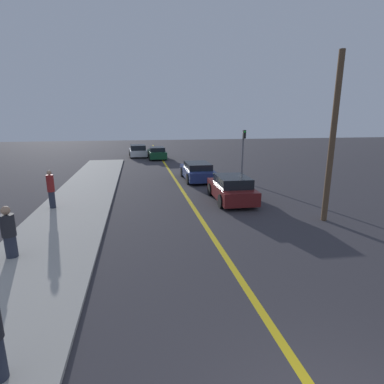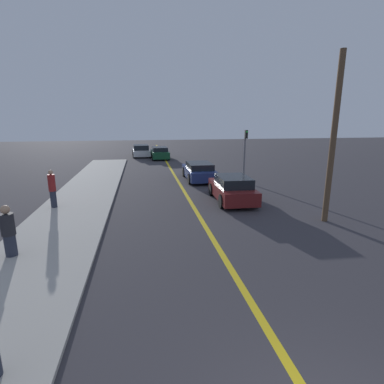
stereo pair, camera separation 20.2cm
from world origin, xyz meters
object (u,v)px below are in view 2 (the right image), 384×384
(pedestrian_far_standing, at_px, (52,189))
(utility_pole, at_px, (333,140))
(car_near_right_lane, at_px, (232,189))
(car_ahead_center, at_px, (199,171))
(pedestrian_mid_group, at_px, (8,231))
(car_parked_left_lot, at_px, (141,151))
(traffic_light, at_px, (245,150))
(car_far_distant, at_px, (160,153))

(pedestrian_far_standing, relative_size, utility_pole, 0.27)
(car_near_right_lane, distance_m, car_ahead_center, 5.88)
(car_ahead_center, relative_size, pedestrian_mid_group, 2.73)
(car_parked_left_lot, relative_size, traffic_light, 1.27)
(pedestrian_mid_group, xyz_separation_m, pedestrian_far_standing, (-0.14, 5.36, 0.11))
(car_far_distant, distance_m, traffic_light, 14.33)
(pedestrian_mid_group, height_order, utility_pole, utility_pole)
(traffic_light, bearing_deg, car_near_right_lane, -115.99)
(car_far_distant, height_order, pedestrian_mid_group, pedestrian_mid_group)
(car_far_distant, height_order, pedestrian_far_standing, pedestrian_far_standing)
(car_far_distant, relative_size, utility_pole, 0.63)
(car_near_right_lane, bearing_deg, car_ahead_center, 98.47)
(utility_pole, bearing_deg, pedestrian_mid_group, -172.13)
(car_parked_left_lot, xyz_separation_m, pedestrian_far_standing, (-4.22, -20.41, 0.38))
(car_ahead_center, relative_size, car_parked_left_lot, 1.00)
(car_near_right_lane, distance_m, car_parked_left_lot, 20.92)
(pedestrian_mid_group, distance_m, utility_pole, 12.16)
(car_far_distant, relative_size, car_parked_left_lot, 0.96)
(pedestrian_far_standing, bearing_deg, car_far_distant, 70.89)
(car_near_right_lane, bearing_deg, traffic_light, 65.89)
(car_near_right_lane, distance_m, traffic_light, 5.34)
(pedestrian_mid_group, height_order, pedestrian_far_standing, pedestrian_far_standing)
(traffic_light, bearing_deg, pedestrian_mid_group, -137.90)
(car_far_distant, height_order, utility_pole, utility_pole)
(car_near_right_lane, distance_m, utility_pole, 5.53)
(car_near_right_lane, relative_size, pedestrian_far_standing, 2.28)
(pedestrian_mid_group, relative_size, utility_pole, 0.24)
(traffic_light, relative_size, utility_pole, 0.52)
(pedestrian_far_standing, height_order, utility_pole, utility_pole)
(car_parked_left_lot, height_order, pedestrian_far_standing, pedestrian_far_standing)
(car_ahead_center, xyz_separation_m, utility_pole, (3.66, -9.59, 2.80))
(pedestrian_far_standing, bearing_deg, pedestrian_mid_group, -88.52)
(pedestrian_far_standing, bearing_deg, car_parked_left_lot, 78.31)
(car_ahead_center, xyz_separation_m, traffic_light, (2.92, -1.25, 1.58))
(car_near_right_lane, relative_size, car_ahead_center, 0.93)
(pedestrian_far_standing, xyz_separation_m, traffic_light, (11.18, 4.62, 1.18))
(car_ahead_center, xyz_separation_m, car_far_distant, (-2.04, 12.11, 0.01))
(car_far_distant, bearing_deg, pedestrian_mid_group, -105.87)
(car_far_distant, bearing_deg, traffic_light, -70.88)
(car_far_distant, xyz_separation_m, pedestrian_mid_group, (-6.09, -23.33, 0.28))
(car_ahead_center, height_order, car_far_distant, car_far_distant)
(car_parked_left_lot, bearing_deg, car_ahead_center, -76.98)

